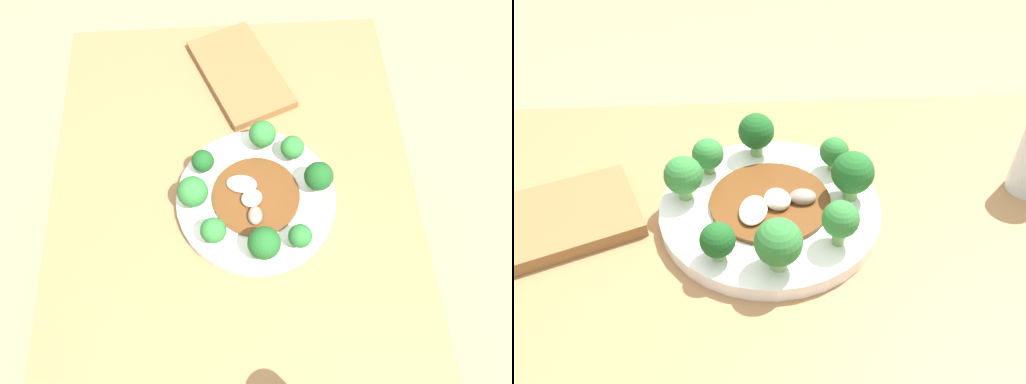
% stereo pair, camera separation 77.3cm
% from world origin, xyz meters
% --- Properties ---
extents(table, '(0.99, 0.71, 0.75)m').
position_xyz_m(table, '(0.00, 0.00, 0.37)').
color(table, olive).
rests_on(table, ground_plane).
extents(plate, '(0.30, 0.30, 0.02)m').
position_xyz_m(plate, '(-0.02, 0.04, 0.76)').
color(plate, white).
rests_on(plate, table).
extents(broccoli_south, '(0.06, 0.06, 0.07)m').
position_xyz_m(broccoli_south, '(-0.02, -0.07, 0.81)').
color(broccoli_south, '#89B76B').
rests_on(broccoli_south, plate).
extents(broccoli_northwest, '(0.05, 0.05, 0.06)m').
position_xyz_m(broccoli_northwest, '(-0.11, 0.12, 0.80)').
color(broccoli_northwest, '#70A356').
rests_on(broccoli_northwest, plate).
extents(broccoli_southwest, '(0.04, 0.04, 0.05)m').
position_xyz_m(broccoli_southwest, '(-0.09, -0.05, 0.80)').
color(broccoli_southwest, '#89B76B').
rests_on(broccoli_southwest, plate).
extents(broccoli_northeast, '(0.04, 0.04, 0.05)m').
position_xyz_m(broccoli_northeast, '(0.07, 0.11, 0.80)').
color(broccoli_northeast, '#7AAD5B').
rests_on(broccoli_northeast, plate).
extents(broccoli_west, '(0.05, 0.05, 0.07)m').
position_xyz_m(broccoli_west, '(-0.14, 0.06, 0.80)').
color(broccoli_west, '#7AAD5B').
rests_on(broccoli_west, plate).
extents(broccoli_east, '(0.06, 0.06, 0.07)m').
position_xyz_m(broccoli_east, '(0.09, 0.05, 0.81)').
color(broccoli_east, '#7AAD5B').
rests_on(broccoli_east, plate).
extents(broccoli_southeast, '(0.05, 0.05, 0.06)m').
position_xyz_m(broccoli_southeast, '(0.06, -0.04, 0.81)').
color(broccoli_southeast, '#70A356').
rests_on(broccoli_southeast, plate).
extents(broccoli_north, '(0.05, 0.05, 0.07)m').
position_xyz_m(broccoli_north, '(-0.04, 0.16, 0.81)').
color(broccoli_north, '#70A356').
rests_on(broccoli_north, plate).
extents(stirfry_center, '(0.17, 0.17, 0.03)m').
position_xyz_m(stirfry_center, '(-0.02, 0.04, 0.77)').
color(stirfry_center, '#5B3314').
rests_on(stirfry_center, plate).
extents(cutting_board, '(0.30, 0.24, 0.02)m').
position_xyz_m(cutting_board, '(-0.34, 0.03, 0.76)').
color(cutting_board, brown).
rests_on(cutting_board, table).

